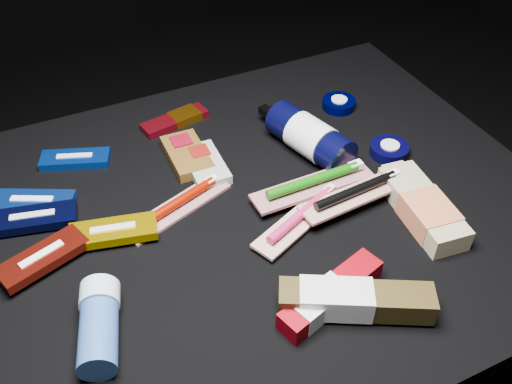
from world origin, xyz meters
name	(u,v)px	position (x,y,z in m)	size (l,w,h in m)	color
ground	(252,345)	(0.00, 0.00, 0.00)	(3.00, 3.00, 0.00)	black
cloth_table	(251,285)	(0.00, 0.00, 0.20)	(0.98, 0.78, 0.40)	black
luna_bar_0	(75,159)	(-0.23, 0.24, 0.41)	(0.13, 0.08, 0.02)	#0835A6
luna_bar_1	(33,202)	(-0.32, 0.15, 0.41)	(0.14, 0.10, 0.02)	#0F3597
luna_bar_2	(33,218)	(-0.32, 0.11, 0.41)	(0.14, 0.08, 0.02)	black
luna_bar_3	(114,231)	(-0.22, 0.03, 0.42)	(0.14, 0.08, 0.02)	#CFA500
luna_bar_4	(43,258)	(-0.32, 0.02, 0.42)	(0.14, 0.09, 0.02)	maroon
clif_bar_0	(186,153)	(-0.05, 0.17, 0.41)	(0.07, 0.12, 0.02)	#5B3D13
clif_bar_1	(204,163)	(-0.03, 0.13, 0.41)	(0.07, 0.11, 0.02)	#9C9D97
power_bar	(178,119)	(-0.02, 0.28, 0.41)	(0.14, 0.06, 0.02)	maroon
lotion_bottle	(310,137)	(0.16, 0.09, 0.43)	(0.11, 0.22, 0.07)	black
cream_tin_upper	(339,104)	(0.28, 0.19, 0.41)	(0.07, 0.07, 0.02)	black
cream_tin_lower	(389,150)	(0.28, 0.02, 0.41)	(0.07, 0.07, 0.02)	black
bodywash_bottle	(423,208)	(0.24, -0.14, 0.42)	(0.08, 0.19, 0.04)	tan
deodorant_stick	(99,324)	(-0.28, -0.14, 0.43)	(0.08, 0.14, 0.05)	#2A4B88
toothbrush_pack_0	(179,205)	(-0.11, 0.05, 0.41)	(0.20, 0.11, 0.02)	#AAA29F
toothbrush_pack_1	(302,216)	(0.06, -0.07, 0.41)	(0.19, 0.12, 0.02)	silver
toothbrush_pack_2	(314,183)	(0.11, -0.01, 0.42)	(0.21, 0.05, 0.02)	#A7A29C
toothbrush_pack_3	(357,193)	(0.16, -0.07, 0.43)	(0.20, 0.06, 0.02)	silver
toothpaste_carton_red	(327,297)	(0.01, -0.22, 0.42)	(0.18, 0.09, 0.03)	#770008
toothpaste_carton_green	(349,300)	(0.03, -0.24, 0.42)	(0.20, 0.14, 0.04)	#31270E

